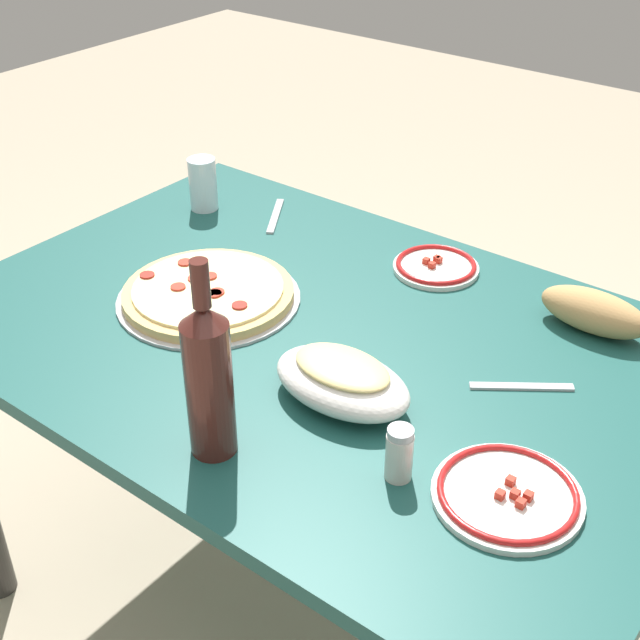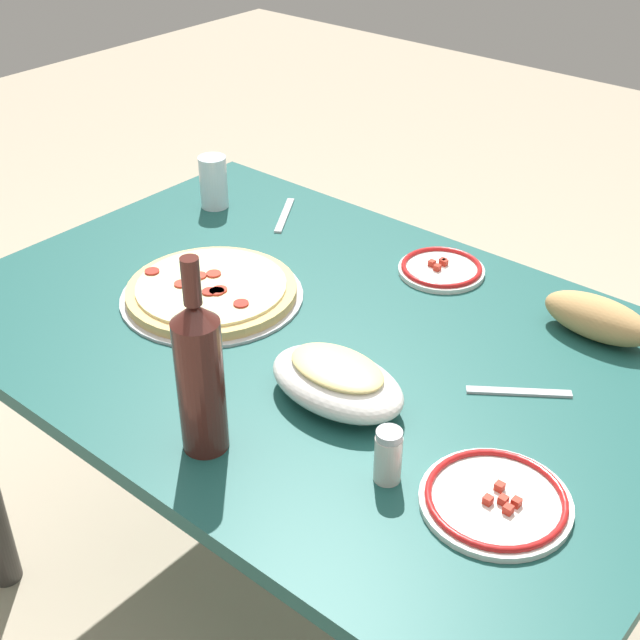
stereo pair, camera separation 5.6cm
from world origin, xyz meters
TOP-DOWN VIEW (x-y plane):
  - ground_plane at (0.00, 0.00)m, footprint 8.00×8.00m
  - dining_table at (0.00, 0.00)m, footprint 1.37×0.92m
  - pepperoni_pizza at (0.24, 0.04)m, footprint 0.35×0.35m
  - baked_pasta_dish at (-0.14, 0.13)m, footprint 0.24×0.15m
  - wine_bottle at (-0.06, 0.34)m, footprint 0.07×0.07m
  - water_glass at (0.53, -0.25)m, footprint 0.06×0.06m
  - side_plate_near at (-0.46, 0.17)m, footprint 0.21×0.21m
  - side_plate_far at (-0.04, -0.33)m, footprint 0.17×0.17m
  - bread_loaf at (-0.38, -0.31)m, footprint 0.20×0.08m
  - spice_shaker at (-0.31, 0.22)m, footprint 0.04×0.04m
  - fork_left at (0.37, -0.31)m, footprint 0.10×0.15m
  - fork_right at (-0.36, -0.08)m, footprint 0.15×0.11m

SIDE VIEW (x-z plane):
  - ground_plane at x=0.00m, z-range 0.00..0.00m
  - dining_table at x=0.00m, z-range 0.26..1.01m
  - fork_left at x=0.37m, z-range 0.75..0.76m
  - fork_right at x=-0.36m, z-range 0.75..0.76m
  - side_plate_near at x=-0.46m, z-range 0.75..0.77m
  - side_plate_far at x=-0.04m, z-range 0.75..0.77m
  - pepperoni_pizza at x=0.24m, z-range 0.75..0.78m
  - bread_loaf at x=-0.38m, z-range 0.75..0.83m
  - baked_pasta_dish at x=-0.14m, z-range 0.76..0.83m
  - spice_shaker at x=-0.31m, z-range 0.75..0.84m
  - water_glass at x=0.53m, z-range 0.75..0.87m
  - wine_bottle at x=-0.06m, z-range 0.72..1.04m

